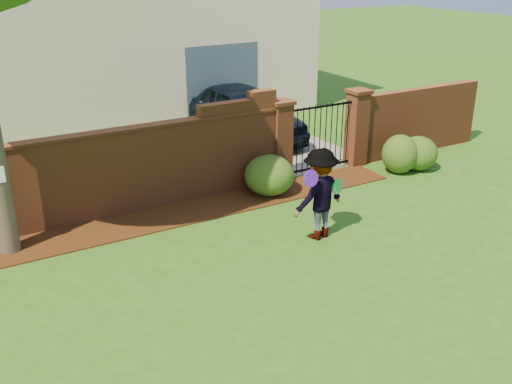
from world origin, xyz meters
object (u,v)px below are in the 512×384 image
man (321,195)px  frisbee_green (337,186)px  car (249,114)px  frisbee_purple (311,178)px

man → frisbee_green: 0.33m
man → frisbee_green: size_ratio=5.99×
man → car: bearing=-116.7°
car → frisbee_green: bearing=-108.0°
car → frisbee_green: (-1.57, -6.00, 0.22)m
car → frisbee_purple: bearing=-113.6°
man → frisbee_purple: bearing=20.1°
frisbee_green → man: bearing=166.8°
man → frisbee_purple: size_ratio=5.72×
frisbee_purple → frisbee_green: 0.79m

